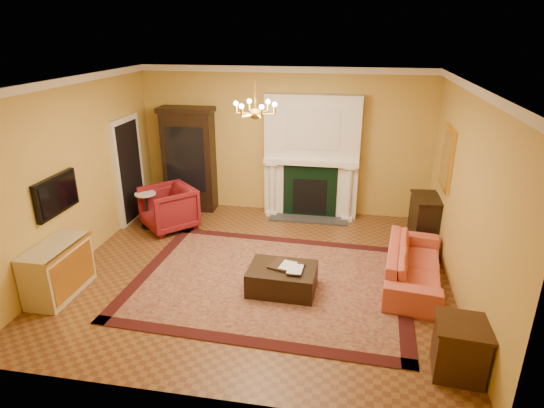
% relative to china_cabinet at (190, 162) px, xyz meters
% --- Properties ---
extents(floor, '(6.00, 5.50, 0.02)m').
position_rel_china_cabinet_xyz_m(floor, '(1.98, -2.49, -1.06)').
color(floor, brown).
rests_on(floor, ground).
extents(ceiling, '(6.00, 5.50, 0.02)m').
position_rel_china_cabinet_xyz_m(ceiling, '(1.98, -2.49, 1.96)').
color(ceiling, white).
rests_on(ceiling, wall_back).
extents(wall_back, '(6.00, 0.02, 3.00)m').
position_rel_china_cabinet_xyz_m(wall_back, '(1.98, 0.27, 0.45)').
color(wall_back, gold).
rests_on(wall_back, floor).
extents(wall_front, '(6.00, 0.02, 3.00)m').
position_rel_china_cabinet_xyz_m(wall_front, '(1.98, -5.25, 0.45)').
color(wall_front, gold).
rests_on(wall_front, floor).
extents(wall_left, '(0.02, 5.50, 3.00)m').
position_rel_china_cabinet_xyz_m(wall_left, '(-1.03, -2.49, 0.45)').
color(wall_left, gold).
rests_on(wall_left, floor).
extents(wall_right, '(0.02, 5.50, 3.00)m').
position_rel_china_cabinet_xyz_m(wall_right, '(4.99, -2.49, 0.45)').
color(wall_right, gold).
rests_on(wall_right, floor).
extents(fireplace, '(1.90, 0.70, 2.50)m').
position_rel_china_cabinet_xyz_m(fireplace, '(2.58, 0.08, 0.15)').
color(fireplace, white).
rests_on(fireplace, wall_back).
extents(crown_molding, '(6.00, 5.50, 0.12)m').
position_rel_china_cabinet_xyz_m(crown_molding, '(1.98, -1.53, 1.89)').
color(crown_molding, white).
rests_on(crown_molding, ceiling).
extents(doorway, '(0.08, 1.05, 2.10)m').
position_rel_china_cabinet_xyz_m(doorway, '(-0.98, -0.79, -0.00)').
color(doorway, silver).
rests_on(doorway, wall_left).
extents(tv_panel, '(0.09, 0.95, 0.58)m').
position_rel_china_cabinet_xyz_m(tv_panel, '(-0.97, -3.09, 0.30)').
color(tv_panel, black).
rests_on(tv_panel, wall_left).
extents(gilt_mirror, '(0.06, 0.76, 1.05)m').
position_rel_china_cabinet_xyz_m(gilt_mirror, '(4.94, -1.09, 0.60)').
color(gilt_mirror, gold).
rests_on(gilt_mirror, wall_right).
extents(chandelier, '(0.63, 0.55, 0.53)m').
position_rel_china_cabinet_xyz_m(chandelier, '(1.98, -2.49, 1.56)').
color(chandelier, gold).
rests_on(chandelier, ceiling).
extents(oriental_rug, '(4.34, 3.33, 0.02)m').
position_rel_china_cabinet_xyz_m(oriental_rug, '(2.24, -2.78, -1.04)').
color(oriental_rug, '#420E14').
rests_on(oriental_rug, floor).
extents(china_cabinet, '(1.07, 0.53, 2.10)m').
position_rel_china_cabinet_xyz_m(china_cabinet, '(0.00, 0.00, 0.00)').
color(china_cabinet, black).
rests_on(china_cabinet, floor).
extents(wingback_armchair, '(1.24, 1.24, 0.93)m').
position_rel_china_cabinet_xyz_m(wingback_armchair, '(-0.07, -1.12, -0.58)').
color(wingback_armchair, maroon).
rests_on(wingback_armchair, floor).
extents(pedestal_table, '(0.40, 0.40, 0.72)m').
position_rel_china_cabinet_xyz_m(pedestal_table, '(-0.51, -1.15, -0.63)').
color(pedestal_table, black).
rests_on(pedestal_table, floor).
extents(commode, '(0.51, 1.07, 0.79)m').
position_rel_china_cabinet_xyz_m(commode, '(-0.75, -3.65, -0.65)').
color(commode, '#C1B08D').
rests_on(commode, floor).
extents(coral_sofa, '(0.84, 2.09, 0.80)m').
position_rel_china_cabinet_xyz_m(coral_sofa, '(4.41, -2.39, -0.65)').
color(coral_sofa, '#D04C42').
rests_on(coral_sofa, floor).
extents(end_table, '(0.59, 0.59, 0.63)m').
position_rel_china_cabinet_xyz_m(end_table, '(4.70, -4.36, -0.74)').
color(end_table, '#3B1E10').
rests_on(end_table, floor).
extents(console_table, '(0.49, 0.78, 0.84)m').
position_rel_china_cabinet_xyz_m(console_table, '(4.76, -0.84, -0.63)').
color(console_table, black).
rests_on(console_table, floor).
extents(leather_ottoman, '(1.01, 0.75, 0.37)m').
position_rel_china_cabinet_xyz_m(leather_ottoman, '(2.46, -2.99, -0.85)').
color(leather_ottoman, black).
rests_on(leather_ottoman, oriental_rug).
extents(ottoman_tray, '(0.55, 0.49, 0.03)m').
position_rel_china_cabinet_xyz_m(ottoman_tray, '(2.52, -2.96, -0.65)').
color(ottoman_tray, black).
rests_on(ottoman_tray, leather_ottoman).
extents(book_a, '(0.21, 0.07, 0.28)m').
position_rel_china_cabinet_xyz_m(book_a, '(2.44, -2.97, -0.49)').
color(book_a, gray).
rests_on(book_a, ottoman_tray).
extents(book_b, '(0.22, 0.03, 0.30)m').
position_rel_china_cabinet_xyz_m(book_b, '(2.55, -3.07, -0.49)').
color(book_b, gray).
rests_on(book_b, ottoman_tray).
extents(topiary_left, '(0.14, 0.14, 0.38)m').
position_rel_china_cabinet_xyz_m(topiary_left, '(1.85, 0.04, 0.39)').
color(topiary_left, tan).
rests_on(topiary_left, fireplace).
extents(topiary_right, '(0.15, 0.15, 0.41)m').
position_rel_china_cabinet_xyz_m(topiary_right, '(3.16, 0.04, 0.41)').
color(topiary_right, tan).
rests_on(topiary_right, fireplace).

